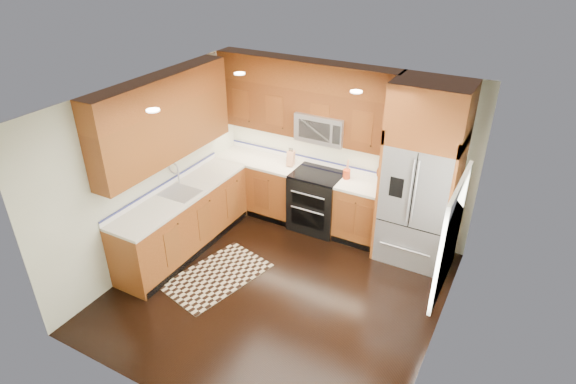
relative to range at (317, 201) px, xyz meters
The scene contains 16 objects.
ground 1.75m from the range, 81.47° to the right, with size 4.00×4.00×0.00m, color black.
wall_back 0.93m from the range, 53.04° to the left, with size 4.00×0.02×2.60m, color silver.
wall_left 2.56m from the range, 136.38° to the right, with size 0.02×4.00×2.60m, color silver.
wall_right 2.92m from the range, 36.55° to the right, with size 0.02×4.00×2.60m, color silver.
window 2.83m from the range, 33.39° to the right, with size 0.04×1.10×1.30m.
base_cabinets 1.25m from the range, 141.90° to the right, with size 2.85×3.00×0.90m.
countertop 1.16m from the range, 142.09° to the right, with size 2.86×3.01×0.04m.
upper_cabinets 1.89m from the range, 147.22° to the right, with size 2.85×3.00×1.15m.
range is the anchor object (origin of this frame).
microwave 1.20m from the range, 90.19° to the left, with size 0.76×0.40×0.42m.
refrigerator 1.76m from the range, ahead, with size 0.98×0.75×2.60m.
sink_faucet 2.13m from the range, 135.87° to the right, with size 0.54×0.44×0.37m.
rug 1.98m from the range, 109.73° to the right, with size 0.84×1.40×0.01m, color black.
knife_block 0.78m from the range, behind, with size 0.14×0.17×0.29m.
utensil_crock 0.73m from the range, ahead, with size 0.13×0.13×0.31m.
cutting_board 1.14m from the range, 13.60° to the left, with size 0.31×0.31×0.02m, color brown.
Camera 1 is at (2.49, -4.28, 4.25)m, focal length 30.00 mm.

